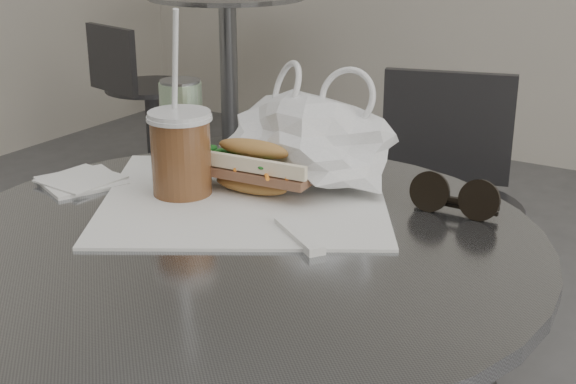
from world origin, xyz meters
The scene contains 10 objects.
bg_table centered at (-1.60, 2.40, 0.47)m, with size 0.70×0.70×0.74m.
chair_far centered at (-0.09, 1.12, 0.34)m, with size 0.40×0.43×0.75m.
bg_chair centered at (-1.59, 1.80, 0.31)m, with size 0.36×0.39×0.69m.
sandwich_paper centered at (-0.07, 0.31, 0.74)m, with size 0.38×0.36×0.00m, color white.
banh_mi centered at (-0.07, 0.33, 0.78)m, with size 0.23×0.10×0.08m.
iced_coffee centered at (-0.15, 0.28, 0.80)m, with size 0.09×0.09×0.26m.
sunglasses centered at (0.20, 0.41, 0.76)m, with size 0.12×0.03×0.05m.
plastic_bag centered at (-0.03, 0.42, 0.80)m, with size 0.25×0.19×0.12m, color white, non-canonical shape.
napkin_stack centered at (-0.31, 0.24, 0.74)m, with size 0.14×0.14×0.01m.
drink_can centered at (-0.26, 0.41, 0.80)m, with size 0.07×0.07×0.13m.
Camera 1 is at (0.53, -0.54, 1.13)m, focal length 50.00 mm.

